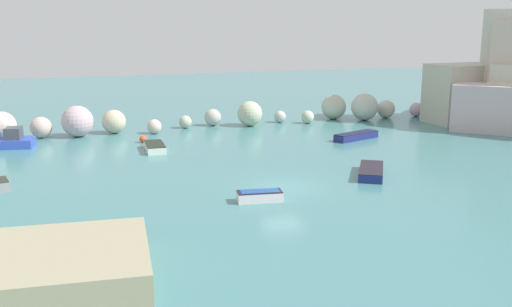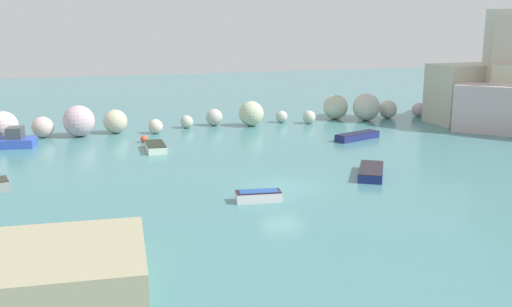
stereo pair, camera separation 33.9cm
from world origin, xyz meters
TOP-DOWN VIEW (x-y plane):
  - cove_water at (0.00, 0.00)m, footprint 160.00×160.00m
  - rock_breakwater at (0.81, 21.30)m, footprint 45.14×4.39m
  - stone_dock at (-14.11, -9.68)m, footprint 9.37×7.24m
  - channel_buoy at (-6.42, 16.49)m, footprint 0.60×0.60m
  - moored_boat_1 at (11.41, 12.02)m, footprint 4.61×2.67m
  - moored_boat_3 at (-5.95, 12.92)m, footprint 1.55×3.43m
  - moored_boat_4 at (-17.17, 17.90)m, footprint 4.56×2.78m
  - moored_boat_6 at (-2.28, -2.31)m, footprint 2.71×1.35m
  - moored_boat_7 at (6.61, 0.77)m, footprint 3.47×4.43m

SIDE VIEW (x-z plane):
  - cove_water at x=0.00m, z-range 0.00..0.00m
  - moored_boat_7 at x=6.61m, z-range 0.00..0.57m
  - moored_boat_3 at x=-5.95m, z-range 0.00..0.59m
  - channel_buoy at x=-6.42m, z-range 0.00..0.60m
  - moored_boat_1 at x=11.41m, z-range 0.00..0.61m
  - moored_boat_6 at x=-2.28m, z-range 0.01..0.64m
  - moored_boat_4 at x=-17.17m, z-range -0.29..1.36m
  - stone_dock at x=-14.11m, z-range 0.00..1.29m
  - rock_breakwater at x=0.81m, z-range -0.21..2.57m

